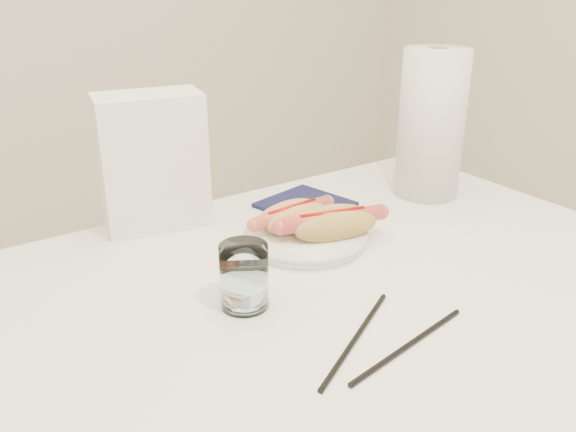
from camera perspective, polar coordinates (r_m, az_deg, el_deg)
table at (r=0.94m, az=2.42°, el=-9.81°), size 1.20×0.80×0.75m
plate at (r=1.04m, az=1.66°, el=-2.13°), size 0.21×0.21×0.02m
hotdog_left at (r=1.05m, az=0.39°, el=-0.04°), size 0.17×0.08×0.05m
hotdog_right at (r=1.02m, az=4.23°, el=-0.72°), size 0.19×0.11×0.05m
water_glass at (r=0.84m, az=-4.20°, el=-5.75°), size 0.07×0.07×0.10m
chopstick_near at (r=0.80m, az=6.48°, el=-11.46°), size 0.21×0.12×0.01m
chopstick_far at (r=0.79m, az=11.42°, el=-11.96°), size 0.23×0.04×0.01m
napkin_box at (r=1.10m, az=-12.76°, el=5.09°), size 0.20×0.14×0.24m
navy_napkin at (r=1.20m, az=1.67°, el=1.09°), size 0.18×0.18×0.01m
paper_towel_roll at (r=1.25m, az=13.49°, el=8.52°), size 0.14×0.14×0.30m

